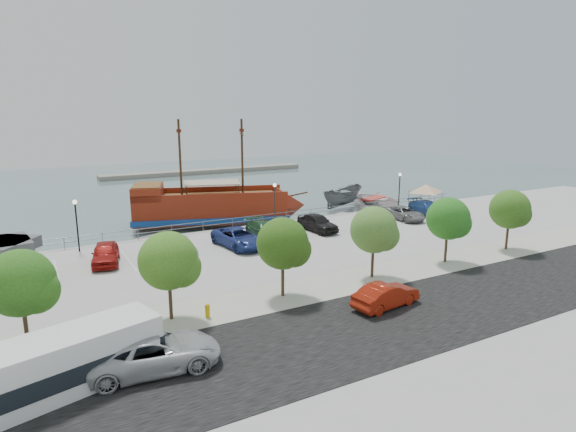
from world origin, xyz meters
TOP-DOWN VIEW (x-y plane):
  - ground at (0.00, 0.00)m, footprint 160.00×160.00m
  - land_slab at (0.00, -21.00)m, footprint 100.00×58.00m
  - street at (0.00, -16.00)m, footprint 100.00×8.00m
  - sidewalk at (0.00, -10.00)m, footprint 100.00×4.00m
  - seawall_railing at (0.00, 7.80)m, footprint 50.00×0.06m
  - far_shore at (10.00, 55.00)m, footprint 40.00×3.00m
  - pirate_ship at (-2.77, 13.24)m, footprint 19.13×10.44m
  - patrol_boat at (13.48, 14.02)m, footprint 7.09×4.17m
  - speedboat at (18.02, 13.28)m, footprint 7.29×8.63m
  - dock_west at (-13.10, 9.20)m, footprint 7.83×5.09m
  - dock_mid at (8.49, 9.20)m, footprint 7.15×3.97m
  - dock_east at (15.92, 9.20)m, footprint 6.84×1.97m
  - shed at (-23.28, 0.54)m, footprint 4.15×4.15m
  - canopy_tent at (18.08, 4.50)m, footprint 5.19×5.19m
  - street_van at (-17.08, -14.82)m, footprint 6.16×3.35m
  - street_sedan at (-3.50, -14.40)m, footprint 4.56×2.14m
  - shuttle_bus at (-20.20, -14.50)m, footprint 7.31×4.18m
  - fire_hydrant at (-13.18, -10.80)m, footprint 0.29×0.29m
  - lamp_post_left at (-18.00, 6.50)m, footprint 0.36×0.36m
  - lamp_post_mid at (0.00, 6.50)m, footprint 0.36×0.36m
  - lamp_post_right at (16.00, 6.50)m, footprint 0.36×0.36m
  - tree_a at (-21.85, -10.07)m, footprint 3.30×3.20m
  - tree_b at (-14.85, -10.07)m, footprint 3.30×3.20m
  - tree_c at (-7.85, -10.07)m, footprint 3.30×3.20m
  - tree_d at (-0.85, -10.07)m, footprint 3.30×3.20m
  - tree_e at (6.15, -10.07)m, footprint 3.30×3.20m
  - tree_f at (13.15, -10.07)m, footprint 3.30×3.20m
  - parked_car_a at (-16.59, 2.11)m, footprint 2.78×4.97m
  - parked_car_b at (-11.10, 1.55)m, footprint 1.86×4.31m
  - parked_car_c at (-6.07, 1.41)m, footprint 3.44×6.04m
  - parked_car_d at (-2.93, 2.60)m, footprint 2.30×5.37m
  - parked_car_e at (2.63, 2.77)m, footprint 2.27×4.95m
  - parked_car_g at (13.14, 2.43)m, footprint 2.44×5.00m
  - parked_car_h at (16.86, 2.79)m, footprint 2.92×5.57m

SIDE VIEW (x-z plane):
  - ground at x=0.00m, z-range -1.00..-1.00m
  - dock_east at x=15.92m, z-range -1.00..-0.61m
  - dock_mid at x=8.49m, z-range -1.00..-0.61m
  - dock_west at x=-13.10m, z-range -1.00..-0.57m
  - land_slab at x=0.00m, z-range -1.20..0.00m
  - far_shore at x=10.00m, z-range -1.00..-0.20m
  - speedboat at x=18.02m, z-range -1.00..0.52m
  - street at x=0.00m, z-range -0.01..0.03m
  - sidewalk at x=0.00m, z-range -0.01..0.04m
  - patrol_boat at x=13.48m, z-range -1.00..1.58m
  - fire_hydrant at x=-13.18m, z-range 0.04..0.87m
  - seawall_railing at x=0.00m, z-range 0.03..1.03m
  - parked_car_g at x=13.14m, z-range 0.00..1.37m
  - parked_car_b at x=-11.10m, z-range 0.00..1.38m
  - street_sedan at x=-3.50m, z-range 0.00..1.44m
  - parked_car_h at x=16.86m, z-range 0.00..1.54m
  - parked_car_d at x=-2.93m, z-range 0.00..1.54m
  - parked_car_c at x=-6.07m, z-range 0.00..1.59m
  - parked_car_a at x=-16.59m, z-range 0.00..1.60m
  - street_van at x=-17.08m, z-range 0.00..1.64m
  - parked_car_e at x=2.63m, z-range 0.00..1.65m
  - pirate_ship at x=-2.77m, z-range -4.94..6.91m
  - shuttle_bus at x=-20.20m, z-range -0.04..2.40m
  - shed at x=-23.28m, z-range 0.10..3.13m
  - lamp_post_left at x=-18.00m, z-range 0.80..5.08m
  - lamp_post_mid at x=0.00m, z-range 0.80..5.08m
  - lamp_post_right at x=16.00m, z-range 0.80..5.08m
  - canopy_tent at x=18.08m, z-range 1.31..4.86m
  - tree_a at x=-21.85m, z-range 0.80..5.80m
  - tree_b at x=-14.85m, z-range 0.80..5.80m
  - tree_c at x=-7.85m, z-range 0.80..5.80m
  - tree_d at x=-0.85m, z-range 0.80..5.80m
  - tree_e at x=6.15m, z-range 0.80..5.80m
  - tree_f at x=13.15m, z-range 0.80..5.80m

